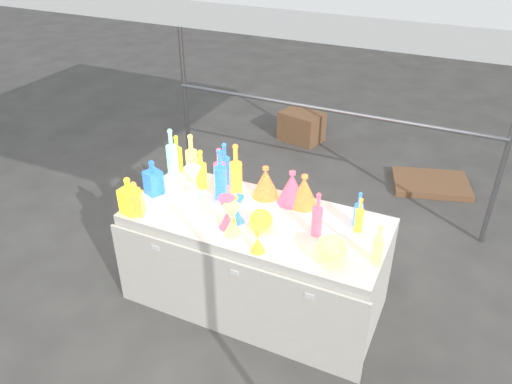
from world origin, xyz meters
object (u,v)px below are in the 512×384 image
at_px(bottle_0, 177,153).
at_px(hourglass_0, 258,238).
at_px(display_table, 255,261).
at_px(lampshade_0, 304,190).
at_px(decanter_0, 129,195).
at_px(cardboard_box_closed, 302,126).

height_order(bottle_0, hourglass_0, bottle_0).
relative_size(display_table, lampshade_0, 7.60).
relative_size(bottle_0, lampshade_0, 1.23).
xyz_separation_m(bottle_0, lampshade_0, (1.09, -0.07, -0.03)).
bearing_deg(decanter_0, cardboard_box_closed, 94.54).
bearing_deg(bottle_0, display_table, -22.92).
bearing_deg(decanter_0, bottle_0, 100.05).
height_order(display_table, decanter_0, decanter_0).
height_order(cardboard_box_closed, bottle_0, bottle_0).
bearing_deg(display_table, hourglass_0, -62.71).
relative_size(cardboard_box_closed, hourglass_0, 2.60).
height_order(cardboard_box_closed, decanter_0, decanter_0).
bearing_deg(cardboard_box_closed, decanter_0, -78.44).
distance_m(decanter_0, hourglass_0, 0.98).
height_order(display_table, cardboard_box_closed, display_table).
bearing_deg(lampshade_0, bottle_0, 169.75).
bearing_deg(decanter_0, lampshade_0, 36.14).
bearing_deg(bottle_0, decanter_0, -86.71).
relative_size(cardboard_box_closed, decanter_0, 1.79).
height_order(cardboard_box_closed, lampshade_0, lampshade_0).
relative_size(display_table, bottle_0, 6.16).
bearing_deg(cardboard_box_closed, hourglass_0, -60.88).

